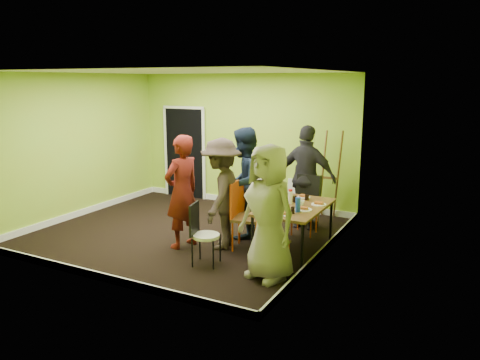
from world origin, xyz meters
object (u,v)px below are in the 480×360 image
object	(u,v)px
chair_back_end	(308,192)
person_left_near	(221,194)
dining_table	(294,209)
person_front_end	(268,213)
person_back_end	(307,178)
blue_bottle	(298,205)
chair_front_end	(271,238)
thermos	(290,197)
person_left_far	(243,183)
chair_left_near	(242,212)
person_standing	(182,192)
chair_bentwood	(202,231)
easel	(325,175)
orange_bottle	(297,199)
chair_left_far	(251,207)

from	to	relation	value
chair_back_end	person_left_near	xyz separation A→B (m)	(-0.95, -1.42, 0.17)
dining_table	person_front_end	xyz separation A→B (m)	(0.05, -1.10, 0.23)
person_left_near	person_front_end	world-z (taller)	person_front_end
person_front_end	person_back_end	bearing A→B (deg)	116.94
blue_bottle	person_left_near	distance (m)	1.28
chair_front_end	thermos	bearing A→B (deg)	100.36
person_left_far	person_back_end	size ratio (longest dim) A/B	1.00
thermos	chair_left_near	bearing A→B (deg)	-154.58
chair_back_end	person_standing	size ratio (longest dim) A/B	0.56
person_left_far	person_back_end	world-z (taller)	person_left_far
chair_left_near	person_left_near	bearing A→B (deg)	-82.36
chair_back_end	person_left_far	size ratio (longest dim) A/B	0.54
chair_bentwood	person_left_near	distance (m)	0.84
chair_front_end	person_standing	distance (m)	1.78
chair_left_near	easel	world-z (taller)	easel
thermos	blue_bottle	distance (m)	0.48
blue_bottle	person_standing	size ratio (longest dim) A/B	0.12
chair_left_near	orange_bottle	xyz separation A→B (m)	(0.75, 0.48, 0.18)
chair_front_end	person_back_end	bearing A→B (deg)	100.05
chair_bentwood	person_back_end	xyz separation A→B (m)	(0.77, 2.33, 0.44)
easel	chair_back_end	bearing A→B (deg)	-93.10
person_left_far	person_back_end	bearing A→B (deg)	139.30
chair_front_end	person_left_far	distance (m)	1.69
chair_front_end	orange_bottle	size ratio (longest dim) A/B	10.75
person_left_far	blue_bottle	bearing A→B (deg)	63.54
chair_bentwood	chair_left_far	bearing A→B (deg)	160.58
person_left_far	person_left_near	bearing A→B (deg)	-5.62
chair_left_far	blue_bottle	size ratio (longest dim) A/B	4.72
dining_table	chair_bentwood	xyz separation A→B (m)	(-1.01, -1.09, -0.19)
dining_table	person_front_end	world-z (taller)	person_front_end
chair_front_end	orange_bottle	world-z (taller)	chair_front_end
chair_left_near	thermos	size ratio (longest dim) A/B	5.37
person_left_far	person_front_end	xyz separation A→B (m)	(1.09, -1.40, -0.02)
orange_bottle	person_standing	xyz separation A→B (m)	(-1.63, -0.85, 0.12)
thermos	orange_bottle	distance (m)	0.17
dining_table	person_left_near	bearing A→B (deg)	-162.60
easel	thermos	size ratio (longest dim) A/B	8.78
thermos	person_left_far	xyz separation A→B (m)	(-0.94, 0.21, 0.10)
chair_back_end	blue_bottle	distance (m)	1.42
chair_left_near	person_left_far	world-z (taller)	person_left_far
orange_bottle	person_standing	size ratio (longest dim) A/B	0.05
chair_front_end	person_left_near	distance (m)	1.33
dining_table	chair_left_near	bearing A→B (deg)	-163.58
chair_back_end	person_front_end	bearing A→B (deg)	93.30
chair_bentwood	person_back_end	distance (m)	2.49
chair_bentwood	blue_bottle	xyz separation A→B (m)	(1.18, 0.79, 0.35)
orange_bottle	person_back_end	world-z (taller)	person_back_end
easel	thermos	world-z (taller)	easel
chair_back_end	person_back_end	size ratio (longest dim) A/B	0.54
person_back_end	person_front_end	bearing A→B (deg)	103.14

